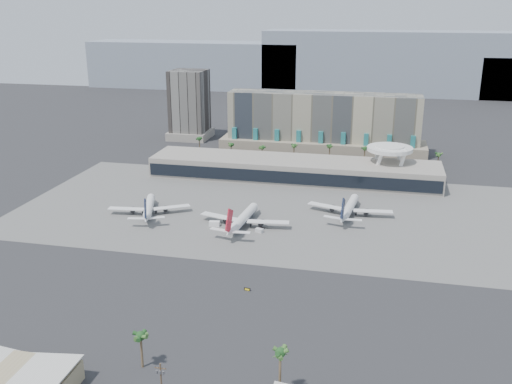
% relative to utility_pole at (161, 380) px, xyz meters
% --- Properties ---
extents(ground, '(900.00, 900.00, 0.00)m').
position_rel_utility_pole_xyz_m(ground, '(2.00, 96.09, -7.14)').
color(ground, '#232326').
rests_on(ground, ground).
extents(apron_pad, '(260.00, 130.00, 0.06)m').
position_rel_utility_pole_xyz_m(apron_pad, '(2.00, 151.09, -7.11)').
color(apron_pad, '#5B5B59').
rests_on(apron_pad, ground).
extents(mountain_ridge, '(680.00, 60.00, 70.00)m').
position_rel_utility_pole_xyz_m(mountain_ridge, '(29.88, 566.09, 22.75)').
color(mountain_ridge, gray).
rests_on(mountain_ridge, ground).
extents(hotel, '(140.00, 30.00, 42.00)m').
position_rel_utility_pole_xyz_m(hotel, '(12.00, 270.50, 9.67)').
color(hotel, tan).
rests_on(hotel, ground).
extents(office_tower, '(30.00, 30.00, 52.00)m').
position_rel_utility_pole_xyz_m(office_tower, '(-93.00, 296.09, 15.80)').
color(office_tower, black).
rests_on(office_tower, ground).
extents(terminal, '(170.00, 32.50, 14.50)m').
position_rel_utility_pole_xyz_m(terminal, '(2.00, 205.93, -0.63)').
color(terminal, '#A59C91').
rests_on(terminal, ground).
extents(saucer_structure, '(26.00, 26.00, 21.89)m').
position_rel_utility_pole_xyz_m(saucer_structure, '(57.00, 212.09, 11.31)').
color(saucer_structure, white).
rests_on(saucer_structure, ground).
extents(palm_row, '(157.80, 2.80, 13.10)m').
position_rel_utility_pole_xyz_m(palm_row, '(9.00, 241.09, 3.36)').
color(palm_row, brown).
rests_on(palm_row, ground).
extents(hangar_left, '(36.65, 22.60, 7.55)m').
position_rel_utility_pole_xyz_m(hangar_left, '(-43.00, -5.91, -3.94)').
color(hangar_left, tan).
rests_on(hangar_left, ground).
extents(utility_pole, '(3.20, 0.85, 12.00)m').
position_rel_utility_pole_xyz_m(utility_pole, '(0.00, 0.00, 0.00)').
color(utility_pole, '#4C3826').
rests_on(utility_pole, ground).
extents(airliner_left, '(39.12, 40.47, 14.49)m').
position_rel_utility_pole_xyz_m(airliner_left, '(-58.50, 131.23, -3.49)').
color(airliner_left, white).
rests_on(airliner_left, ground).
extents(airliner_centre, '(43.81, 45.24, 15.61)m').
position_rel_utility_pole_xyz_m(airliner_centre, '(-9.07, 125.79, -3.20)').
color(airliner_centre, white).
rests_on(airliner_centre, ground).
extents(airliner_right, '(42.37, 43.81, 15.14)m').
position_rel_utility_pole_xyz_m(airliner_right, '(38.53, 151.69, -3.32)').
color(airliner_right, white).
rests_on(airliner_right, ground).
extents(service_vehicle_a, '(5.16, 3.04, 2.38)m').
position_rel_utility_pole_xyz_m(service_vehicle_a, '(-22.30, 123.13, -5.95)').
color(service_vehicle_a, white).
rests_on(service_vehicle_a, ground).
extents(service_vehicle_b, '(4.09, 3.28, 1.84)m').
position_rel_utility_pole_xyz_m(service_vehicle_b, '(-0.05, 120.10, -6.22)').
color(service_vehicle_b, silver).
rests_on(service_vehicle_b, ground).
extents(taxiway_sign, '(2.41, 0.62, 1.08)m').
position_rel_utility_pole_xyz_m(taxiway_sign, '(7.50, 64.72, -6.60)').
color(taxiway_sign, black).
rests_on(taxiway_sign, ground).
extents(near_palm_a, '(6.00, 6.00, 11.71)m').
position_rel_utility_pole_xyz_m(near_palm_a, '(-11.28, 13.37, 1.74)').
color(near_palm_a, brown).
rests_on(near_palm_a, ground).
extents(near_palm_b, '(6.00, 6.00, 14.77)m').
position_rel_utility_pole_xyz_m(near_palm_b, '(29.57, 9.61, 4.72)').
color(near_palm_b, brown).
rests_on(near_palm_b, ground).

